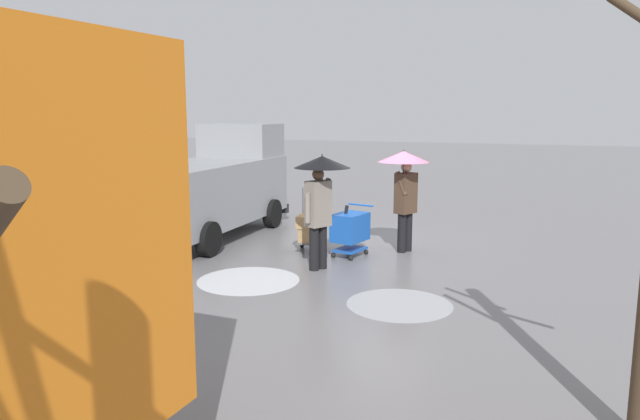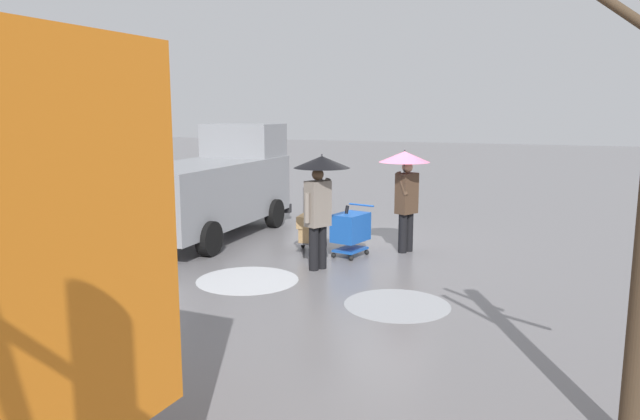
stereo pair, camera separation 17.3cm
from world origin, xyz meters
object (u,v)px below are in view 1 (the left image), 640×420
(pedestrian_pink_side, at_px, (404,177))
(hand_dolly_boxes, at_px, (310,228))
(pedestrian_black_side, at_px, (320,185))
(shopping_cart_vendor, at_px, (350,229))
(cargo_van_parked_right, at_px, (211,186))

(pedestrian_pink_side, bearing_deg, hand_dolly_boxes, 20.99)
(hand_dolly_boxes, distance_m, pedestrian_black_side, 1.78)
(pedestrian_black_side, bearing_deg, hand_dolly_boxes, -58.66)
(shopping_cart_vendor, height_order, hand_dolly_boxes, hand_dolly_boxes)
(hand_dolly_boxes, distance_m, pedestrian_pink_side, 2.23)
(hand_dolly_boxes, height_order, pedestrian_pink_side, pedestrian_pink_side)
(cargo_van_parked_right, xyz_separation_m, pedestrian_pink_side, (-4.64, -0.07, 0.41))
(cargo_van_parked_right, height_order, pedestrian_black_side, cargo_van_parked_right)
(shopping_cart_vendor, bearing_deg, cargo_van_parked_right, -10.55)
(shopping_cart_vendor, bearing_deg, pedestrian_pink_side, -140.07)
(shopping_cart_vendor, distance_m, pedestrian_black_side, 1.54)
(pedestrian_pink_side, height_order, pedestrian_black_side, same)
(cargo_van_parked_right, xyz_separation_m, hand_dolly_boxes, (-2.82, 0.63, -0.68))
(cargo_van_parked_right, distance_m, hand_dolly_boxes, 2.97)
(pedestrian_pink_side, distance_m, pedestrian_black_side, 2.19)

